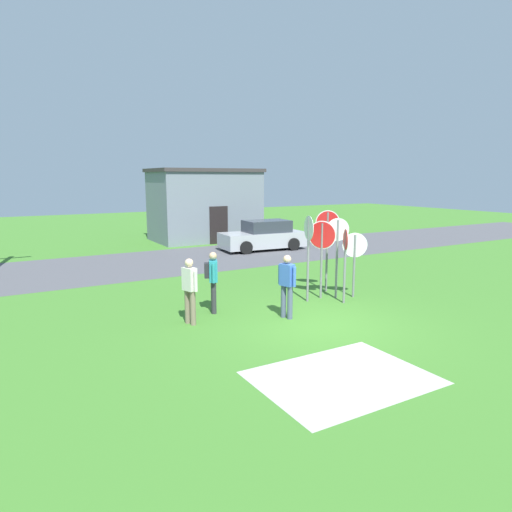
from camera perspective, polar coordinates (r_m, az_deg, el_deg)
The scene contains 14 objects.
ground_plane at distance 11.52m, azimuth 7.98°, elevation -8.72°, with size 80.00×80.00×0.00m, color #3D7528.
street_asphalt at distance 20.44m, azimuth -10.12°, elevation -0.55°, with size 60.00×6.40×0.01m, color #4C4C51.
concrete_path at distance 8.77m, azimuth 10.93°, elevation -14.96°, with size 3.20×2.40×0.01m, color #ADAAA3.
building_background at distance 26.90m, azimuth -6.56°, elevation 6.53°, with size 6.14×4.01×4.19m.
parked_car_on_street at distance 23.09m, azimuth 0.94°, elevation 2.52°, with size 4.42×2.26×1.51m.
stop_sign_leaning_left at distance 13.79m, azimuth 10.31°, elevation 1.45°, with size 0.62×0.33×2.48m.
stop_sign_tallest at distance 13.27m, azimuth 6.70°, elevation 1.55°, with size 0.20×0.70×2.58m.
stop_sign_center_cluster at distance 14.57m, azimuth 9.07°, elevation 2.50°, with size 0.63×0.47×2.65m.
stop_sign_rear_right at distance 13.30m, azimuth 11.29°, elevation 0.26°, with size 0.31×0.56×2.21m.
stop_sign_rear_left at distance 13.70m, azimuth 8.38°, elevation 1.40°, with size 0.53×0.70×2.40m.
stop_sign_far_back at distance 14.07m, azimuth 12.44°, elevation 0.30°, with size 0.63×0.43×2.02m.
person_on_left at distance 12.26m, azimuth -5.56°, elevation -2.76°, with size 0.44×0.53×1.69m.
person_in_blue at distance 11.76m, azimuth 3.96°, elevation -3.45°, with size 0.32×0.55×1.69m.
person_in_dark_shirt at distance 11.37m, azimuth -8.44°, elevation -4.00°, with size 0.32×0.55×1.69m.
Camera 1 is at (-6.77, -8.58, 3.67)m, focal length 31.41 mm.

